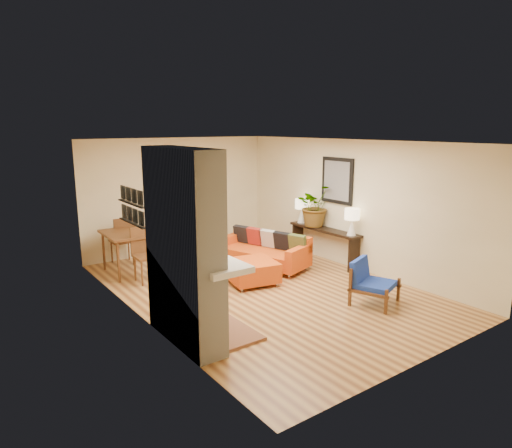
# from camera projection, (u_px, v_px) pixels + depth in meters

# --- Properties ---
(room_shell) EXTENTS (6.50, 6.50, 6.50)m
(room_shell) POSITION_uv_depth(u_px,v_px,m) (215.00, 198.00, 10.36)
(room_shell) COLOR tan
(room_shell) RESTS_ON ground
(fireplace) EXTENTS (1.09, 1.68, 2.60)m
(fireplace) POSITION_uv_depth(u_px,v_px,m) (186.00, 252.00, 5.99)
(fireplace) COLOR white
(fireplace) RESTS_ON ground
(sofa) EXTENTS (1.37, 2.06, 0.75)m
(sofa) POSITION_uv_depth(u_px,v_px,m) (265.00, 250.00, 9.46)
(sofa) COLOR silver
(sofa) RESTS_ON ground
(ottoman) EXTENTS (0.98, 0.98, 0.42)m
(ottoman) POSITION_uv_depth(u_px,v_px,m) (252.00, 270.00, 8.42)
(ottoman) COLOR silver
(ottoman) RESTS_ON ground
(blue_chair) EXTENTS (0.88, 0.87, 0.72)m
(blue_chair) POSITION_uv_depth(u_px,v_px,m) (369.00, 280.00, 7.47)
(blue_chair) COLOR brown
(blue_chair) RESTS_ON ground
(dining_table) EXTENTS (0.81, 1.88, 1.01)m
(dining_table) POSITION_uv_depth(u_px,v_px,m) (130.00, 240.00, 8.95)
(dining_table) COLOR brown
(dining_table) RESTS_ON ground
(console_table) EXTENTS (0.34, 1.85, 0.72)m
(console_table) POSITION_uv_depth(u_px,v_px,m) (324.00, 235.00, 9.71)
(console_table) COLOR black
(console_table) RESTS_ON ground
(lamp_near) EXTENTS (0.30, 0.30, 0.54)m
(lamp_near) POSITION_uv_depth(u_px,v_px,m) (352.00, 219.00, 9.01)
(lamp_near) COLOR white
(lamp_near) RESTS_ON console_table
(lamp_far) EXTENTS (0.30, 0.30, 0.54)m
(lamp_far) POSITION_uv_depth(u_px,v_px,m) (302.00, 208.00, 10.19)
(lamp_far) COLOR white
(lamp_far) RESTS_ON console_table
(houseplant) EXTENTS (0.83, 0.73, 0.91)m
(houseplant) POSITION_uv_depth(u_px,v_px,m) (315.00, 205.00, 9.81)
(houseplant) COLOR #1E5919
(houseplant) RESTS_ON console_table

